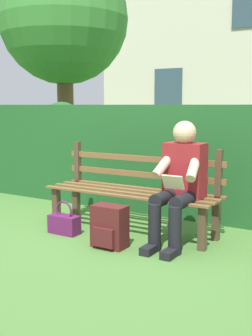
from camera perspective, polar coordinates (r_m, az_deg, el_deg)
The scene contains 7 objects.
ground at distance 4.54m, azimuth 0.66°, elevation -8.37°, with size 60.00×60.00×0.00m, color #477533.
park_bench at distance 4.49m, azimuth 1.12°, elevation -2.96°, with size 1.87×0.51×0.88m.
person_seated at distance 4.05m, azimuth 7.09°, elevation -1.60°, with size 0.44×0.73×1.16m.
hedge_backdrop at distance 5.44m, azimuth 4.07°, elevation 1.83°, with size 6.23×0.84×1.46m.
tree at distance 8.76m, azimuth -8.51°, elevation 18.35°, with size 2.55×2.43×4.12m.
backpack at distance 4.00m, azimuth -2.22°, elevation -7.79°, with size 0.32×0.26×0.39m.
handbag at distance 4.47m, azimuth -8.19°, elevation -7.28°, with size 0.32×0.15×0.34m.
Camera 1 is at (-2.22, 3.74, 1.30)m, focal length 46.01 mm.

